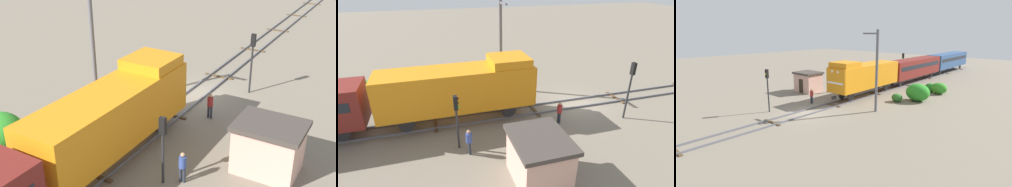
% 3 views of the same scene
% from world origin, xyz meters
% --- Properties ---
extents(ground_plane, '(142.03, 142.03, 0.00)m').
position_xyz_m(ground_plane, '(0.00, 0.00, 0.00)').
color(ground_plane, '#756B5B').
extents(railway_track, '(2.40, 94.69, 0.16)m').
position_xyz_m(railway_track, '(0.00, 0.00, 0.07)').
color(railway_track, '#595960').
rests_on(railway_track, ground).
extents(locomotive, '(2.90, 11.60, 4.60)m').
position_xyz_m(locomotive, '(0.00, 9.81, 2.77)').
color(locomotive, orange).
rests_on(locomotive, railway_track).
extents(passenger_car_leading, '(2.84, 14.00, 3.66)m').
position_xyz_m(passenger_car_leading, '(0.00, 23.14, 2.52)').
color(passenger_car_leading, maroon).
rests_on(passenger_car_leading, railway_track).
extents(passenger_car_trailing, '(2.84, 14.00, 3.66)m').
position_xyz_m(passenger_car_trailing, '(0.00, 37.74, 2.52)').
color(passenger_car_trailing, '#2D4C7A').
rests_on(passenger_car_trailing, railway_track).
extents(traffic_signal_near, '(0.32, 0.34, 4.49)m').
position_xyz_m(traffic_signal_near, '(-3.20, -2.24, 3.11)').
color(traffic_signal_near, '#262628').
rests_on(traffic_signal_near, ground).
extents(traffic_signal_mid, '(0.32, 0.34, 3.68)m').
position_xyz_m(traffic_signal_mid, '(-3.40, 10.51, 2.58)').
color(traffic_signal_mid, '#262628').
rests_on(traffic_signal_mid, ground).
extents(traffic_signal_far, '(0.32, 0.34, 4.36)m').
position_xyz_m(traffic_signal_far, '(-3.60, 25.78, 3.02)').
color(traffic_signal_far, '#262628').
rests_on(traffic_signal_far, ground).
extents(worker_near_track, '(0.38, 0.38, 1.70)m').
position_xyz_m(worker_near_track, '(-2.40, 2.93, 1.00)').
color(worker_near_track, '#262B38').
rests_on(worker_near_track, ground).
extents(worker_by_signal, '(0.38, 0.38, 1.70)m').
position_xyz_m(worker_by_signal, '(-4.20, 9.96, 1.00)').
color(worker_by_signal, '#262B38').
rests_on(worker_by_signal, ground).
extents(catenary_mast, '(1.94, 0.28, 8.42)m').
position_xyz_m(catenary_mast, '(4.94, 5.36, 4.46)').
color(catenary_mast, '#595960').
rests_on(catenary_mast, ground).
extents(relay_hut, '(3.50, 2.90, 2.74)m').
position_xyz_m(relay_hut, '(-7.50, 6.78, 1.39)').
color(relay_hut, '#D19E8C').
rests_on(relay_hut, ground).
extents(bush_near, '(2.09, 1.71, 1.52)m').
position_xyz_m(bush_near, '(6.69, 17.59, 0.76)').
color(bush_near, '#328726').
rests_on(bush_near, ground).
extents(bush_mid, '(1.71, 1.40, 1.25)m').
position_xyz_m(bush_mid, '(5.45, 17.83, 0.62)').
color(bush_mid, '#237826').
rests_on(bush_mid, ground).
extents(bush_far, '(2.92, 2.39, 2.12)m').
position_xyz_m(bush_far, '(6.25, 12.26, 1.06)').
color(bush_far, '#2B8626').
rests_on(bush_far, ground).
extents(bush_back, '(1.36, 1.11, 0.99)m').
position_xyz_m(bush_back, '(4.62, 10.26, 0.49)').
color(bush_back, '#2C6626').
rests_on(bush_back, ground).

